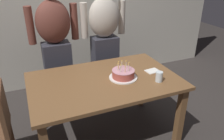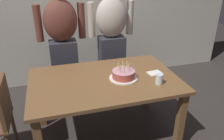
# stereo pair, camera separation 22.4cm
# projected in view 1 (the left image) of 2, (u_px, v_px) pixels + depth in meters

# --- Properties ---
(ground_plane) EXTENTS (10.00, 10.00, 0.00)m
(ground_plane) POSITION_uv_depth(u_px,v_px,m) (105.00, 136.00, 2.59)
(ground_plane) COLOR #332D2B
(back_wall) EXTENTS (5.20, 0.10, 2.60)m
(back_wall) POSITION_uv_depth(u_px,v_px,m) (67.00, 1.00, 3.32)
(back_wall) COLOR beige
(back_wall) RESTS_ON ground_plane
(dining_table) EXTENTS (1.50, 0.96, 0.74)m
(dining_table) POSITION_uv_depth(u_px,v_px,m) (105.00, 88.00, 2.32)
(dining_table) COLOR brown
(dining_table) RESTS_ON ground_plane
(birthday_cake) EXTENTS (0.29, 0.29, 0.17)m
(birthday_cake) POSITION_uv_depth(u_px,v_px,m) (123.00, 74.00, 2.28)
(birthday_cake) COLOR white
(birthday_cake) RESTS_ON dining_table
(water_glass_near) EXTENTS (0.07, 0.07, 0.10)m
(water_glass_near) POSITION_uv_depth(u_px,v_px,m) (159.00, 77.00, 2.22)
(water_glass_near) COLOR silver
(water_glass_near) RESTS_ON dining_table
(napkin_stack) EXTENTS (0.16, 0.12, 0.01)m
(napkin_stack) POSITION_uv_depth(u_px,v_px,m) (152.00, 71.00, 2.44)
(napkin_stack) COLOR white
(napkin_stack) RESTS_ON dining_table
(person_man_bearded) EXTENTS (0.61, 0.27, 1.66)m
(person_man_bearded) POSITION_uv_depth(u_px,v_px,m) (56.00, 47.00, 2.77)
(person_man_bearded) COLOR #33333D
(person_man_bearded) RESTS_ON ground_plane
(person_woman_cardigan) EXTENTS (0.61, 0.27, 1.66)m
(person_woman_cardigan) POSITION_uv_depth(u_px,v_px,m) (105.00, 40.00, 2.99)
(person_woman_cardigan) COLOR #33333D
(person_woman_cardigan) RESTS_ON ground_plane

